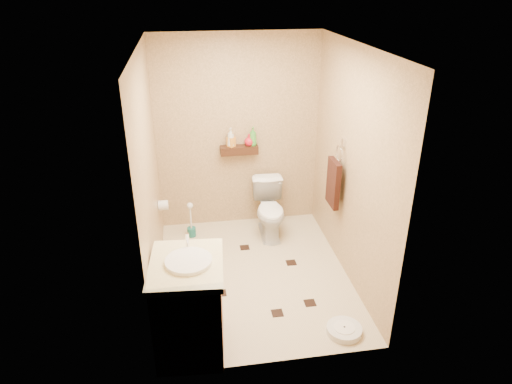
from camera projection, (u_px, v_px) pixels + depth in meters
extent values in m
plane|color=beige|center=(254.00, 275.00, 4.97)|extent=(2.50, 2.50, 0.00)
cube|color=tan|center=(238.00, 134.00, 5.57)|extent=(2.00, 0.04, 2.40)
cube|color=tan|center=(280.00, 240.00, 3.34)|extent=(2.00, 0.04, 2.40)
cube|color=tan|center=(150.00, 180.00, 4.31)|extent=(0.04, 2.50, 2.40)
cube|color=tan|center=(352.00, 168.00, 4.60)|extent=(0.04, 2.50, 2.40)
cube|color=silver|center=(254.00, 46.00, 3.94)|extent=(2.00, 2.50, 0.02)
cube|color=#3A1F0F|center=(239.00, 150.00, 5.58)|extent=(0.46, 0.14, 0.10)
cube|color=black|center=(221.00, 293.00, 4.68)|extent=(0.11, 0.11, 0.01)
cube|color=black|center=(291.00, 263.00, 5.18)|extent=(0.11, 0.11, 0.01)
cube|color=black|center=(277.00, 313.00, 4.41)|extent=(0.11, 0.11, 0.01)
cube|color=black|center=(201.00, 255.00, 5.31)|extent=(0.11, 0.11, 0.01)
cube|color=black|center=(310.00, 303.00, 4.54)|extent=(0.11, 0.11, 0.01)
cube|color=black|center=(245.00, 247.00, 5.46)|extent=(0.11, 0.11, 0.01)
imported|color=white|center=(270.00, 210.00, 5.62)|extent=(0.41, 0.68, 0.68)
cube|color=brown|center=(190.00, 309.00, 3.85)|extent=(0.60, 0.71, 0.82)
cube|color=beige|center=(186.00, 266.00, 3.66)|extent=(0.64, 0.76, 0.05)
cylinder|color=white|center=(189.00, 262.00, 3.65)|extent=(0.38, 0.38, 0.05)
cylinder|color=silver|center=(187.00, 240.00, 3.83)|extent=(0.03, 0.03, 0.13)
cylinder|color=silver|center=(344.00, 330.00, 4.16)|extent=(0.37, 0.37, 0.06)
cylinder|color=white|center=(344.00, 327.00, 4.14)|extent=(0.19, 0.19, 0.01)
cylinder|color=#18635B|center=(192.00, 232.00, 5.69)|extent=(0.11, 0.11, 0.12)
cylinder|color=silver|center=(191.00, 217.00, 5.60)|extent=(0.02, 0.02, 0.33)
sphere|color=silver|center=(190.00, 206.00, 5.53)|extent=(0.08, 0.08, 0.08)
cube|color=silver|center=(344.00, 143.00, 4.74)|extent=(0.03, 0.06, 0.08)
torus|color=silver|center=(339.00, 154.00, 4.79)|extent=(0.02, 0.19, 0.19)
cube|color=black|center=(333.00, 183.00, 4.93)|extent=(0.06, 0.30, 0.52)
cylinder|color=silver|center=(163.00, 205.00, 5.16)|extent=(0.11, 0.11, 0.11)
cylinder|color=silver|center=(159.00, 201.00, 5.13)|extent=(0.04, 0.02, 0.02)
imported|color=beige|center=(231.00, 137.00, 5.49)|extent=(0.12, 0.12, 0.23)
imported|color=orange|center=(231.00, 139.00, 5.50)|extent=(0.12, 0.12, 0.18)
imported|color=red|center=(249.00, 140.00, 5.54)|extent=(0.15, 0.15, 0.15)
imported|color=green|center=(253.00, 136.00, 5.53)|extent=(0.12, 0.12, 0.23)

